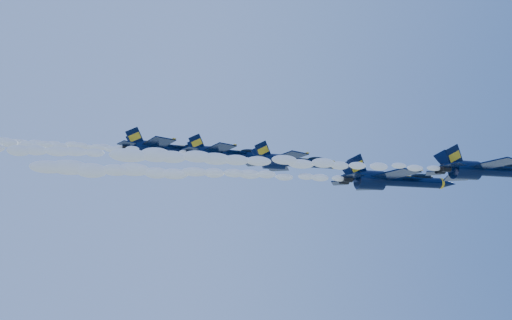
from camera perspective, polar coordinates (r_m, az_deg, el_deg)
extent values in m
cylinder|color=black|center=(77.60, 26.47, -1.23)|extent=(8.74, 1.46, 1.46)
ellipsoid|color=black|center=(73.91, 22.78, -1.06)|extent=(1.51, 2.62, 6.21)
cube|color=black|center=(71.96, 25.67, -0.37)|extent=(5.20, 6.17, 0.17)
cube|color=black|center=(78.00, 22.20, -1.75)|extent=(5.20, 6.17, 0.17)
cube|color=yellow|center=(72.82, 26.50, -0.35)|extent=(2.34, 4.86, 0.10)
cube|color=yellow|center=(78.80, 23.01, -1.72)|extent=(2.34, 4.86, 0.10)
cube|color=black|center=(72.23, 21.74, 0.36)|extent=(3.16, 1.00, 3.40)
cube|color=black|center=(73.86, 20.86, -0.04)|extent=(3.16, 1.00, 3.40)
cylinder|color=black|center=(71.49, 20.85, -0.86)|extent=(1.16, 1.07, 1.07)
cylinder|color=black|center=(72.51, 20.31, -1.09)|extent=(1.16, 1.07, 1.07)
cube|color=yellow|center=(75.97, 24.69, -0.58)|extent=(10.68, 0.34, 0.08)
ellipsoid|color=white|center=(62.81, 3.65, -0.22)|extent=(42.69, 1.89, 1.70)
cylinder|color=black|center=(79.83, 17.31, -2.40)|extent=(9.78, 1.63, 1.63)
ellipsoid|color=black|center=(76.66, 12.87, -2.26)|extent=(1.69, 2.93, 6.95)
cone|color=black|center=(83.14, 21.09, -2.55)|extent=(2.82, 1.63, 1.63)
cylinder|color=yellow|center=(82.42, 20.33, -2.52)|extent=(0.38, 1.69, 1.69)
ellipsoid|color=black|center=(80.93, 18.40, -1.89)|extent=(3.91, 1.27, 1.08)
cube|color=yellow|center=(80.86, 18.42, -2.11)|extent=(4.56, 1.09, 0.20)
cube|color=black|center=(73.78, 15.67, -1.55)|extent=(5.82, 6.90, 0.20)
cube|color=black|center=(81.34, 12.81, -2.92)|extent=(5.82, 6.90, 0.20)
cube|color=yellow|center=(74.53, 16.70, -1.52)|extent=(2.62, 5.44, 0.11)
cube|color=yellow|center=(82.02, 13.77, -2.89)|extent=(2.62, 5.44, 0.11)
cube|color=black|center=(75.03, 11.52, -0.74)|extent=(3.54, 1.12, 3.81)
cube|color=black|center=(77.06, 10.83, -1.14)|extent=(3.54, 1.12, 3.81)
cylinder|color=black|center=(74.47, 10.46, -2.07)|extent=(1.30, 1.20, 1.20)
cylinder|color=black|center=(75.74, 10.04, -2.30)|extent=(1.30, 1.20, 1.20)
cube|color=yellow|center=(78.45, 15.20, -1.71)|extent=(11.95, 0.38, 0.09)
ellipsoid|color=white|center=(69.62, -6.60, -1.54)|extent=(42.69, 2.12, 1.91)
cylinder|color=black|center=(77.45, 6.00, -0.37)|extent=(7.86, 1.31, 1.31)
ellipsoid|color=black|center=(75.89, 2.06, -0.18)|extent=(1.36, 2.36, 5.59)
cone|color=black|center=(79.19, 9.48, -0.57)|extent=(2.27, 1.31, 1.31)
cylinder|color=yellow|center=(78.81, 8.77, -0.53)|extent=(0.31, 1.36, 1.36)
ellipsoid|color=black|center=(78.09, 7.02, 0.03)|extent=(3.15, 1.02, 0.86)
cube|color=yellow|center=(78.03, 7.03, -0.15)|extent=(3.67, 0.87, 0.16)
cube|color=black|center=(73.07, 3.95, 0.45)|extent=(4.68, 5.55, 0.16)
cube|color=black|center=(79.57, 2.52, -0.83)|extent=(4.68, 5.55, 0.16)
cube|color=yellow|center=(73.44, 4.86, 0.46)|extent=(2.11, 4.38, 0.09)
cube|color=yellow|center=(79.91, 3.36, -0.81)|extent=(2.11, 4.38, 0.09)
cube|color=black|center=(74.93, 0.81, 1.07)|extent=(2.85, 0.90, 3.06)
cube|color=black|center=(76.65, 0.49, 0.71)|extent=(2.85, 0.90, 3.06)
cylinder|color=black|center=(74.64, -0.10, 0.02)|extent=(1.05, 0.96, 0.96)
cylinder|color=black|center=(75.72, -0.29, -0.19)|extent=(1.05, 0.96, 0.96)
cube|color=yellow|center=(76.84, 4.13, 0.22)|extent=(9.61, 0.31, 0.07)
ellipsoid|color=white|center=(73.69, -16.97, 0.68)|extent=(42.69, 1.70, 1.53)
cylinder|color=black|center=(85.21, -1.75, 0.58)|extent=(8.12, 1.35, 1.35)
ellipsoid|color=black|center=(84.34, -5.54, 0.77)|extent=(1.41, 2.44, 5.78)
cone|color=black|center=(86.32, 1.66, 0.38)|extent=(2.35, 1.35, 1.35)
cylinder|color=yellow|center=(86.06, 0.96, 0.42)|extent=(0.32, 1.41, 1.41)
ellipsoid|color=black|center=(85.68, -0.74, 0.96)|extent=(3.25, 1.06, 0.89)
cube|color=yellow|center=(85.61, -0.74, 0.78)|extent=(3.79, 0.90, 0.16)
cube|color=black|center=(81.12, -4.08, 1.40)|extent=(4.84, 5.74, 0.16)
cube|color=black|center=(88.02, -4.80, 0.13)|extent=(4.84, 5.74, 0.16)
cube|color=yellow|center=(81.34, -3.20, 1.41)|extent=(2.18, 4.52, 0.09)
cube|color=yellow|center=(88.21, -3.98, 0.14)|extent=(2.18, 4.52, 0.09)
cube|color=black|center=(83.61, -6.79, 1.94)|extent=(2.94, 0.93, 3.16)
cube|color=black|center=(85.42, -6.92, 1.59)|extent=(2.94, 0.93, 3.16)
cylinder|color=black|center=(83.46, -7.64, 0.97)|extent=(1.08, 0.99, 0.99)
cylinder|color=black|center=(84.59, -7.72, 0.76)|extent=(1.08, 0.99, 0.99)
cube|color=yellow|center=(84.95, -3.54, 1.14)|extent=(9.93, 0.32, 0.07)
ellipsoid|color=white|center=(85.04, -22.47, 1.52)|extent=(42.69, 1.76, 1.58)
cylinder|color=black|center=(90.95, -8.15, 1.10)|extent=(9.40, 1.57, 1.57)
ellipsoid|color=black|center=(90.70, -12.30, 1.30)|extent=(1.63, 2.82, 6.68)
cone|color=black|center=(91.58, -4.38, 0.88)|extent=(2.72, 1.57, 1.57)
cylinder|color=yellow|center=(91.42, -5.15, 0.92)|extent=(0.37, 1.63, 1.63)
ellipsoid|color=black|center=(91.31, -7.03, 1.51)|extent=(3.76, 1.22, 1.03)
cube|color=yellow|center=(91.22, -7.03, 1.32)|extent=(4.39, 1.04, 0.19)
cube|color=black|center=(86.72, -11.02, 2.01)|extent=(5.60, 6.64, 0.19)
cube|color=black|center=(94.76, -11.20, 0.59)|extent=(5.60, 6.64, 0.19)
cube|color=yellow|center=(86.79, -10.05, 2.02)|extent=(2.52, 5.23, 0.10)
cube|color=yellow|center=(94.83, -10.31, 0.60)|extent=(2.52, 5.23, 0.10)
cube|color=black|center=(90.13, -13.69, 2.56)|extent=(3.40, 1.07, 3.66)
cube|color=black|center=(92.23, -13.68, 2.16)|extent=(3.40, 1.07, 3.66)
cylinder|color=black|center=(90.11, -14.61, 1.51)|extent=(1.25, 1.15, 1.15)
cylinder|color=black|center=(91.42, -14.59, 1.28)|extent=(1.25, 1.15, 1.15)
cube|color=yellow|center=(91.00, -10.10, 1.70)|extent=(11.49, 0.37, 0.08)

